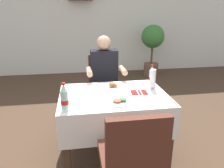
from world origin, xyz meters
name	(u,v)px	position (x,y,z in m)	size (l,w,h in m)	color
ground_plane	(106,161)	(0.00, 0.00, 0.00)	(11.00, 11.00, 0.00)	#473323
back_wall	(86,18)	(0.00, 3.64, 1.38)	(11.00, 0.12, 2.76)	silver
main_dining_table	(113,109)	(0.11, 0.13, 0.56)	(1.13, 0.83, 0.74)	white
chair_far_diner_seat	(104,85)	(0.11, 0.94, 0.55)	(0.44, 0.50, 0.97)	#4C2319
chair_near_camera_side	(131,158)	(0.11, -0.67, 0.55)	(0.44, 0.50, 0.97)	#4C2319
seated_diner_far	(105,77)	(0.10, 0.83, 0.71)	(0.50, 0.46, 1.26)	#282D42
plate_near_camera	(119,101)	(0.12, -0.08, 0.75)	(0.25, 0.25, 0.05)	white
plate_far_diner	(113,86)	(0.13, 0.33, 0.75)	(0.26, 0.26, 0.07)	white
beer_glass_left	(153,79)	(0.56, 0.22, 0.85)	(0.07, 0.07, 0.23)	white
cola_bottle_primary	(64,99)	(-0.38, -0.19, 0.85)	(0.07, 0.07, 0.26)	silver
cola_bottle_secondary	(152,76)	(0.60, 0.37, 0.84)	(0.06, 0.06, 0.24)	silver
napkin_cutlery_set	(139,92)	(0.38, 0.13, 0.74)	(0.18, 0.19, 0.01)	maroon
potted_plant_corner	(152,43)	(1.54, 3.06, 0.81)	(0.55, 0.55, 1.24)	brown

